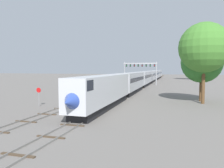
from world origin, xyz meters
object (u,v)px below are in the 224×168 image
at_px(passenger_train, 148,77).
at_px(trackside_tree_mid, 202,63).
at_px(water_tower, 202,43).
at_px(stop_sign, 39,94).
at_px(trackside_tree_left, 204,48).
at_px(signal_gantry, 140,68).

xyz_separation_m(passenger_train, trackside_tree_mid, (14.34, -43.16, 4.20)).
bearing_deg(water_tower, trackside_tree_mid, -96.08).
bearing_deg(trackside_tree_mid, passenger_train, 108.38).
distance_m(stop_sign, trackside_tree_left, 27.26).
distance_m(water_tower, trackside_tree_mid, 73.32).
bearing_deg(stop_sign, signal_gantry, 81.20).
relative_size(signal_gantry, trackside_tree_left, 0.91).
bearing_deg(water_tower, signal_gantry, -125.09).
bearing_deg(stop_sign, water_tower, 69.27).
bearing_deg(trackside_tree_left, stop_sign, -158.12).
bearing_deg(passenger_train, trackside_tree_mid, -71.62).
bearing_deg(signal_gantry, water_tower, 54.91).
bearing_deg(signal_gantry, trackside_tree_mid, -66.16).
bearing_deg(trackside_tree_left, water_tower, 84.17).
distance_m(passenger_train, signal_gantry, 6.99).
height_order(passenger_train, signal_gantry, signal_gantry).
height_order(water_tower, trackside_tree_left, water_tower).
height_order(signal_gantry, stop_sign, signal_gantry).
distance_m(water_tower, trackside_tree_left, 75.69).
relative_size(water_tower, trackside_tree_left, 1.71).
height_order(trackside_tree_left, trackside_tree_mid, trackside_tree_left).
xyz_separation_m(stop_sign, trackside_tree_left, (24.38, 9.79, 7.28)).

